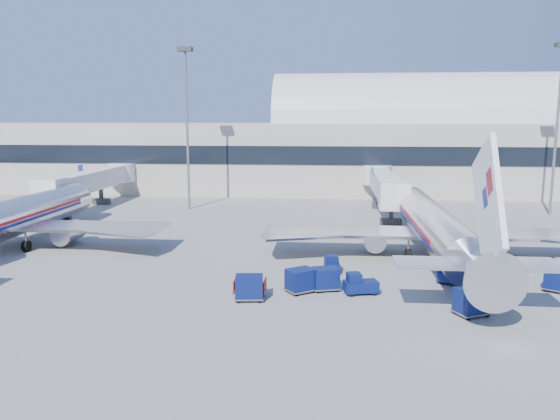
# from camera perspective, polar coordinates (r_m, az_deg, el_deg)

# --- Properties ---
(ground) EXTENTS (260.00, 260.00, 0.00)m
(ground) POSITION_cam_1_polar(r_m,az_deg,el_deg) (47.84, 4.93, -6.13)
(ground) COLOR gray
(ground) RESTS_ON ground
(terminal) EXTENTS (170.00, 28.15, 21.00)m
(terminal) POSITION_cam_1_polar(r_m,az_deg,el_deg) (103.09, -2.43, 6.56)
(terminal) COLOR #B2AA9E
(terminal) RESTS_ON ground
(airliner_main) EXTENTS (32.00, 37.26, 12.07)m
(airliner_main) POSITION_cam_1_polar(r_m,az_deg,el_deg) (52.48, 16.00, -1.78)
(airliner_main) COLOR silver
(airliner_main) RESTS_ON ground
(airliner_mid) EXTENTS (32.00, 37.26, 12.07)m
(airliner_mid) POSITION_cam_1_polar(r_m,az_deg,el_deg) (60.74, -26.78, -0.93)
(airliner_mid) COLOR silver
(airliner_mid) RESTS_ON ground
(jetbridge_near) EXTENTS (4.40, 27.50, 6.25)m
(jetbridge_near) POSITION_cam_1_polar(r_m,az_deg,el_deg) (77.76, 10.74, 2.76)
(jetbridge_near) COLOR silver
(jetbridge_near) RESTS_ON ground
(jetbridge_mid) EXTENTS (4.40, 27.50, 6.25)m
(jetbridge_mid) POSITION_cam_1_polar(r_m,az_deg,el_deg) (84.75, -18.85, 2.96)
(jetbridge_mid) COLOR silver
(jetbridge_mid) RESTS_ON ground
(mast_west) EXTENTS (2.00, 1.20, 22.60)m
(mast_west) POSITION_cam_1_polar(r_m,az_deg,el_deg) (78.71, -9.74, 10.80)
(mast_west) COLOR slate
(mast_west) RESTS_ON ground
(mast_east) EXTENTS (2.00, 1.20, 22.60)m
(mast_east) POSITION_cam_1_polar(r_m,az_deg,el_deg) (81.74, 27.12, 9.85)
(mast_east) COLOR slate
(mast_east) RESTS_ON ground
(barrier_near) EXTENTS (3.00, 0.55, 0.90)m
(barrier_near) POSITION_cam_1_polar(r_m,az_deg,el_deg) (52.77, 24.98, -5.01)
(barrier_near) COLOR #9E9E96
(barrier_near) RESTS_ON ground
(tug_lead) EXTENTS (2.71, 1.80, 1.62)m
(tug_lead) POSITION_cam_1_polar(r_m,az_deg,el_deg) (41.25, 8.31, -7.69)
(tug_lead) COLOR #091449
(tug_lead) RESTS_ON ground
(tug_right) EXTENTS (2.62, 2.31, 1.54)m
(tug_right) POSITION_cam_1_polar(r_m,az_deg,el_deg) (45.19, 17.58, -6.56)
(tug_right) COLOR #091449
(tug_right) RESTS_ON ground
(tug_left) EXTENTS (1.34, 2.50, 1.59)m
(tug_left) POSITION_cam_1_polar(r_m,az_deg,el_deg) (46.58, 5.41, -5.64)
(tug_left) COLOR #091449
(tug_left) RESTS_ON ground
(cart_train_a) EXTENTS (2.32, 2.01, 1.74)m
(cart_train_a) POSITION_cam_1_polar(r_m,az_deg,el_deg) (41.75, 4.79, -7.14)
(cart_train_a) COLOR #091449
(cart_train_a) RESTS_ON ground
(cart_train_b) EXTENTS (2.57, 2.47, 1.80)m
(cart_train_b) POSITION_cam_1_polar(r_m,az_deg,el_deg) (41.14, 2.16, -7.32)
(cart_train_b) COLOR #091449
(cart_train_b) RESTS_ON ground
(cart_train_c) EXTENTS (2.21, 1.78, 1.81)m
(cart_train_c) POSITION_cam_1_polar(r_m,az_deg,el_deg) (39.48, -3.23, -8.06)
(cart_train_c) COLOR #091449
(cart_train_c) RESTS_ON ground
(cart_solo_near) EXTENTS (2.60, 2.38, 1.86)m
(cart_solo_near) POSITION_cam_1_polar(r_m,az_deg,el_deg) (38.65, 19.41, -8.95)
(cart_solo_near) COLOR #091449
(cart_solo_near) RESTS_ON ground
(cart_solo_far) EXTENTS (2.65, 2.51, 1.86)m
(cart_solo_far) POSITION_cam_1_polar(r_m,az_deg,el_deg) (46.26, 27.23, -6.44)
(cart_solo_far) COLOR #091449
(cart_solo_far) RESTS_ON ground
(cart_open_red) EXTENTS (2.30, 1.62, 0.62)m
(cart_open_red) POSITION_cam_1_polar(r_m,az_deg,el_deg) (40.55, -3.11, -8.35)
(cart_open_red) COLOR slate
(cart_open_red) RESTS_ON ground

